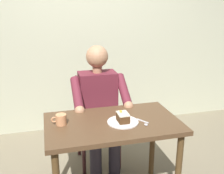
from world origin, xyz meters
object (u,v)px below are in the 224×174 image
at_px(seated_person, 100,108).
at_px(chair, 96,115).
at_px(dining_table, 113,133).
at_px(coffee_cup, 61,119).
at_px(dessert_spoon, 144,123).
at_px(cake_slice, 123,117).

bearing_deg(seated_person, chair, -90.00).
height_order(dining_table, coffee_cup, coffee_cup).
relative_size(dining_table, chair, 1.15).
relative_size(chair, dessert_spoon, 6.61).
xyz_separation_m(cake_slice, dessert_spoon, (-0.16, 0.06, -0.04)).
xyz_separation_m(dining_table, cake_slice, (-0.07, 0.04, 0.15)).
relative_size(dining_table, seated_person, 0.84).
distance_m(cake_slice, coffee_cup, 0.47).
distance_m(coffee_cup, dessert_spoon, 0.64).
distance_m(cake_slice, dessert_spoon, 0.17).
xyz_separation_m(seated_person, dessert_spoon, (-0.23, 0.59, 0.08)).
bearing_deg(dining_table, cake_slice, 150.02).
xyz_separation_m(chair, coffee_cup, (0.39, 0.62, 0.27)).
bearing_deg(coffee_cup, chair, -122.42).
relative_size(coffee_cup, dessert_spoon, 0.84).
bearing_deg(coffee_cup, dessert_spoon, 166.87).
relative_size(seated_person, dessert_spoon, 9.03).
height_order(cake_slice, coffee_cup, cake_slice).
xyz_separation_m(dining_table, chair, (0.00, -0.67, -0.12)).
bearing_deg(coffee_cup, cake_slice, 169.23).
xyz_separation_m(dining_table, seated_person, (0.00, -0.49, 0.02)).
xyz_separation_m(cake_slice, coffee_cup, (0.46, -0.09, -0.00)).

